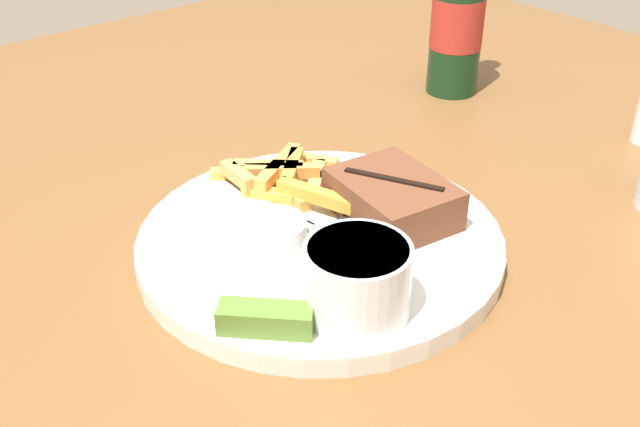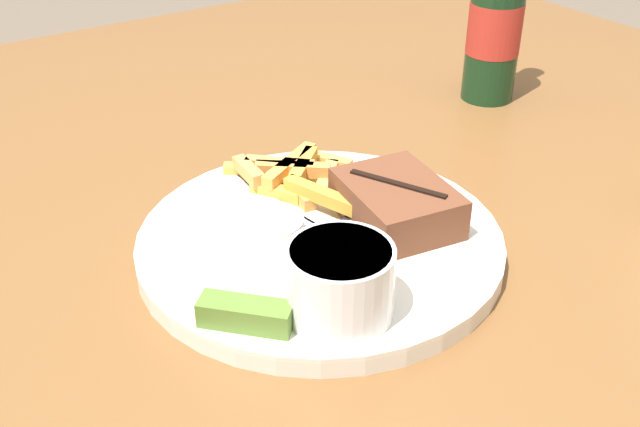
{
  "view_description": "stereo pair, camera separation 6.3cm",
  "coord_description": "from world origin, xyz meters",
  "px_view_note": "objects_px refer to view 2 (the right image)",
  "views": [
    {
      "loc": [
        0.4,
        -0.35,
        1.12
      ],
      "look_at": [
        0.0,
        0.0,
        0.79
      ],
      "focal_mm": 42.0,
      "sensor_mm": 36.0,
      "label": 1
    },
    {
      "loc": [
        0.44,
        -0.3,
        1.12
      ],
      "look_at": [
        0.0,
        0.0,
        0.79
      ],
      "focal_mm": 42.0,
      "sensor_mm": 36.0,
      "label": 2
    }
  ],
  "objects_px": {
    "beer_bottle": "(495,25)",
    "dipping_sauce_cup": "(270,230)",
    "steak_portion": "(396,203)",
    "knife_utensil": "(361,217)",
    "coleslaw_cup": "(340,278)",
    "pickle_spear": "(246,314)",
    "fork_utensil": "(259,196)",
    "dinner_plate": "(320,242)"
  },
  "relations": [
    {
      "from": "coleslaw_cup",
      "to": "dipping_sauce_cup",
      "type": "xyz_separation_m",
      "value": [
        -0.1,
        0.0,
        -0.02
      ]
    },
    {
      "from": "steak_portion",
      "to": "knife_utensil",
      "type": "bearing_deg",
      "value": -128.51
    },
    {
      "from": "pickle_spear",
      "to": "beer_bottle",
      "type": "xyz_separation_m",
      "value": [
        -0.23,
        0.47,
        0.06
      ]
    },
    {
      "from": "steak_portion",
      "to": "coleslaw_cup",
      "type": "distance_m",
      "value": 0.14
    },
    {
      "from": "knife_utensil",
      "to": "steak_portion",
      "type": "bearing_deg",
      "value": -57.5
    },
    {
      "from": "dinner_plate",
      "to": "pickle_spear",
      "type": "xyz_separation_m",
      "value": [
        0.07,
        -0.11,
        0.02
      ]
    },
    {
      "from": "steak_portion",
      "to": "pickle_spear",
      "type": "relative_size",
      "value": 1.81
    },
    {
      "from": "steak_portion",
      "to": "coleslaw_cup",
      "type": "xyz_separation_m",
      "value": [
        0.08,
        -0.11,
        0.01
      ]
    },
    {
      "from": "dipping_sauce_cup",
      "to": "pickle_spear",
      "type": "height_order",
      "value": "dipping_sauce_cup"
    },
    {
      "from": "pickle_spear",
      "to": "beer_bottle",
      "type": "relative_size",
      "value": 0.25
    },
    {
      "from": "coleslaw_cup",
      "to": "knife_utensil",
      "type": "bearing_deg",
      "value": 136.3
    },
    {
      "from": "pickle_spear",
      "to": "beer_bottle",
      "type": "distance_m",
      "value": 0.53
    },
    {
      "from": "fork_utensil",
      "to": "beer_bottle",
      "type": "relative_size",
      "value": 0.52
    },
    {
      "from": "knife_utensil",
      "to": "beer_bottle",
      "type": "height_order",
      "value": "beer_bottle"
    },
    {
      "from": "beer_bottle",
      "to": "pickle_spear",
      "type": "bearing_deg",
      "value": -63.6
    },
    {
      "from": "steak_portion",
      "to": "beer_bottle",
      "type": "bearing_deg",
      "value": 122.04
    },
    {
      "from": "steak_portion",
      "to": "pickle_spear",
      "type": "xyz_separation_m",
      "value": [
        0.05,
        -0.18,
        -0.01
      ]
    },
    {
      "from": "dinner_plate",
      "to": "steak_portion",
      "type": "distance_m",
      "value": 0.07
    },
    {
      "from": "pickle_spear",
      "to": "fork_utensil",
      "type": "bearing_deg",
      "value": 146.96
    },
    {
      "from": "dinner_plate",
      "to": "coleslaw_cup",
      "type": "bearing_deg",
      "value": -26.27
    },
    {
      "from": "dinner_plate",
      "to": "fork_utensil",
      "type": "distance_m",
      "value": 0.08
    },
    {
      "from": "steak_portion",
      "to": "beer_bottle",
      "type": "relative_size",
      "value": 0.45
    },
    {
      "from": "steak_portion",
      "to": "knife_utensil",
      "type": "height_order",
      "value": "steak_portion"
    },
    {
      "from": "dipping_sauce_cup",
      "to": "fork_utensil",
      "type": "relative_size",
      "value": 0.42
    },
    {
      "from": "steak_portion",
      "to": "fork_utensil",
      "type": "relative_size",
      "value": 0.86
    },
    {
      "from": "steak_portion",
      "to": "dipping_sauce_cup",
      "type": "xyz_separation_m",
      "value": [
        -0.03,
        -0.11,
        -0.0
      ]
    },
    {
      "from": "coleslaw_cup",
      "to": "dipping_sauce_cup",
      "type": "bearing_deg",
      "value": 178.02
    },
    {
      "from": "dipping_sauce_cup",
      "to": "knife_utensil",
      "type": "xyz_separation_m",
      "value": [
        0.01,
        0.09,
        -0.01
      ]
    },
    {
      "from": "coleslaw_cup",
      "to": "knife_utensil",
      "type": "height_order",
      "value": "coleslaw_cup"
    },
    {
      "from": "steak_portion",
      "to": "dipping_sauce_cup",
      "type": "height_order",
      "value": "steak_portion"
    },
    {
      "from": "fork_utensil",
      "to": "knife_utensil",
      "type": "relative_size",
      "value": 0.83
    },
    {
      "from": "pickle_spear",
      "to": "coleslaw_cup",
      "type": "bearing_deg",
      "value": 67.74
    },
    {
      "from": "knife_utensil",
      "to": "beer_bottle",
      "type": "relative_size",
      "value": 0.62
    },
    {
      "from": "dipping_sauce_cup",
      "to": "knife_utensil",
      "type": "bearing_deg",
      "value": 82.69
    },
    {
      "from": "dipping_sauce_cup",
      "to": "pickle_spear",
      "type": "relative_size",
      "value": 0.88
    },
    {
      "from": "dinner_plate",
      "to": "pickle_spear",
      "type": "height_order",
      "value": "pickle_spear"
    },
    {
      "from": "pickle_spear",
      "to": "beer_bottle",
      "type": "bearing_deg",
      "value": 116.4
    },
    {
      "from": "dinner_plate",
      "to": "coleslaw_cup",
      "type": "distance_m",
      "value": 0.11
    },
    {
      "from": "steak_portion",
      "to": "beer_bottle",
      "type": "height_order",
      "value": "beer_bottle"
    },
    {
      "from": "fork_utensil",
      "to": "knife_utensil",
      "type": "distance_m",
      "value": 0.1
    },
    {
      "from": "steak_portion",
      "to": "dipping_sauce_cup",
      "type": "distance_m",
      "value": 0.11
    },
    {
      "from": "beer_bottle",
      "to": "dipping_sauce_cup",
      "type": "bearing_deg",
      "value": -69.0
    }
  ]
}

